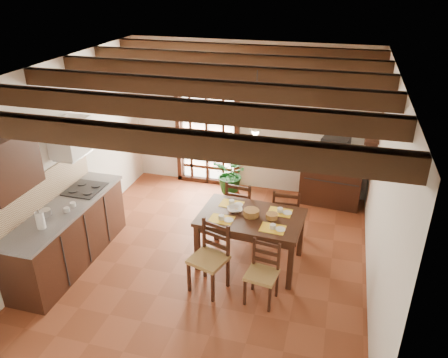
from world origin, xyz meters
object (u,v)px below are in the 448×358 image
(pendant_lamp, at_px, (255,126))
(sideboard, at_px, (331,181))
(chair_near_left, at_px, (209,270))
(chair_near_right, at_px, (262,284))
(dining_table, at_px, (251,222))
(crt_tv, at_px, (335,148))
(kitchen_counter, at_px, (68,234))
(potted_plant, at_px, (232,173))
(chair_far_right, at_px, (285,224))
(chair_far_left, at_px, (241,216))

(pendant_lamp, bearing_deg, sideboard, 63.37)
(chair_near_left, xyz_separation_m, chair_near_right, (0.72, -0.04, -0.04))
(dining_table, distance_m, crt_tv, 2.41)
(kitchen_counter, xyz_separation_m, crt_tv, (3.56, 2.82, 0.62))
(chair_near_left, relative_size, sideboard, 0.91)
(potted_plant, xyz_separation_m, pendant_lamp, (0.73, -1.63, 1.51))
(kitchen_counter, xyz_separation_m, chair_far_right, (2.95, 1.40, -0.18))
(kitchen_counter, bearing_deg, crt_tv, 38.34)
(chair_near_right, relative_size, chair_far_left, 0.88)
(chair_near_right, relative_size, crt_tv, 1.62)
(potted_plant, height_order, pendant_lamp, pendant_lamp)
(dining_table, relative_size, chair_far_left, 1.58)
(chair_far_left, bearing_deg, chair_near_right, 119.44)
(chair_near_left, distance_m, chair_near_right, 0.72)
(sideboard, bearing_deg, chair_far_right, -108.35)
(chair_far_right, distance_m, pendant_lamp, 1.93)
(dining_table, bearing_deg, chair_near_left, -115.82)
(chair_far_left, distance_m, potted_plant, 1.09)
(chair_far_right, bearing_deg, sideboard, -115.79)
(dining_table, relative_size, chair_far_right, 1.61)
(chair_near_right, xyz_separation_m, pendant_lamp, (-0.32, 0.86, 1.82))
(chair_near_right, relative_size, sideboard, 0.79)
(chair_near_right, bearing_deg, chair_far_right, 94.37)
(chair_near_right, bearing_deg, potted_plant, 120.63)
(kitchen_counter, xyz_separation_m, dining_table, (2.54, 0.68, 0.21))
(chair_near_left, distance_m, chair_far_left, 1.48)
(chair_near_left, xyz_separation_m, pendant_lamp, (0.40, 0.82, 1.78))
(kitchen_counter, xyz_separation_m, chair_near_left, (2.14, -0.04, -0.17))
(dining_table, relative_size, crt_tv, 2.92)
(chair_far_left, relative_size, pendant_lamp, 1.13)
(dining_table, xyz_separation_m, sideboard, (1.03, 2.14, -0.24))
(pendant_lamp, bearing_deg, chair_near_right, -69.73)
(kitchen_counter, xyz_separation_m, sideboard, (3.56, 2.83, -0.02))
(chair_far_left, relative_size, sideboard, 0.90)
(chair_far_right, bearing_deg, crt_tv, -115.88)
(kitchen_counter, relative_size, chair_far_left, 2.36)
(crt_tv, bearing_deg, dining_table, -103.73)
(chair_near_left, bearing_deg, crt_tv, 81.08)
(sideboard, xyz_separation_m, potted_plant, (-1.76, -0.41, 0.12))
(chair_near_right, bearing_deg, pendant_lamp, 118.05)
(sideboard, height_order, potted_plant, potted_plant)
(pendant_lamp, bearing_deg, dining_table, -90.00)
(sideboard, xyz_separation_m, crt_tv, (-0.00, -0.01, 0.64))
(chair_far_left, distance_m, chair_far_right, 0.73)
(crt_tv, bearing_deg, potted_plant, -155.11)
(dining_table, height_order, pendant_lamp, pendant_lamp)
(chair_far_right, xyz_separation_m, crt_tv, (0.62, 1.42, 0.80))
(kitchen_counter, bearing_deg, chair_near_left, -1.05)
(kitchen_counter, height_order, pendant_lamp, pendant_lamp)
(dining_table, height_order, potted_plant, potted_plant)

